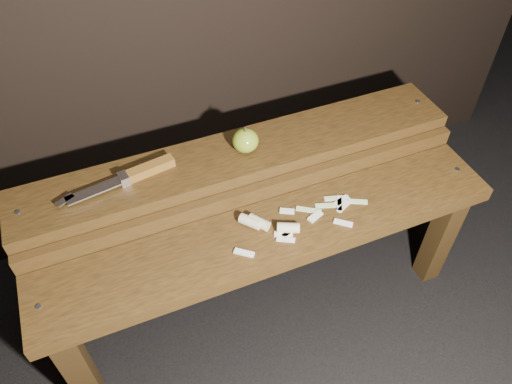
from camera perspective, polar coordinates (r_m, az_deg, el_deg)
name	(u,v)px	position (r m, az deg, el deg)	size (l,w,h in m)	color
ground	(263,302)	(1.61, 0.84, -12.49)	(60.00, 60.00, 0.00)	black
bench_front_tier	(274,250)	(1.29, 2.08, -6.59)	(1.20, 0.20, 0.42)	black
bench_rear_tier	(241,175)	(1.38, -1.69, 1.93)	(1.20, 0.21, 0.50)	black
apple	(245,141)	(1.30, -1.23, 5.90)	(0.07, 0.07, 0.07)	olive
knife	(136,174)	(1.28, -13.51, 2.02)	(0.30, 0.07, 0.03)	brown
apple_scraps	(282,221)	(1.25, 2.99, -3.38)	(0.38, 0.14, 0.03)	beige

